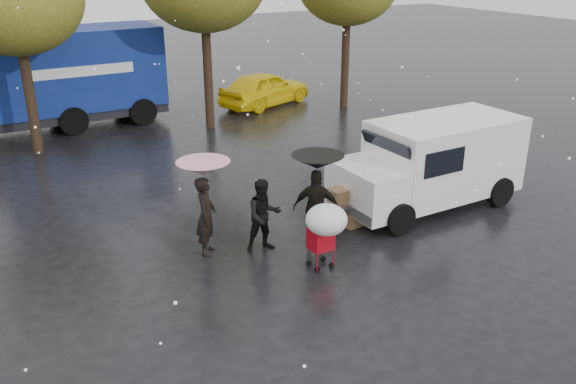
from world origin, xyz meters
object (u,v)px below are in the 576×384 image
white_van (433,162)px  blue_truck (52,80)px  shopping_cart (326,223)px  vendor_cart (350,193)px  person_pink (206,216)px  yellow_taxi (265,88)px  person_black (317,208)px

white_van → blue_truck: (-6.76, 12.21, 0.60)m
blue_truck → white_van: bearing=-61.0°
shopping_cart → blue_truck: blue_truck is taller
vendor_cart → blue_truck: 12.82m
person_pink → yellow_taxi: person_pink is taller
white_van → yellow_taxi: bearing=83.2°
vendor_cart → shopping_cart: (-1.87, -1.71, 0.34)m
white_van → blue_truck: size_ratio=0.59×
vendor_cart → shopping_cart: bearing=-137.5°
person_black → vendor_cart: person_black is taller
vendor_cart → yellow_taxi: size_ratio=0.36×
vendor_cart → shopping_cart: 2.56m
person_pink → white_van: bearing=-60.8°
person_black → blue_truck: bearing=-37.7°
person_pink → yellow_taxi: bearing=-0.6°
person_pink → blue_truck: bearing=37.1°
vendor_cart → shopping_cart: size_ratio=1.04×
vendor_cart → yellow_taxi: 11.75m
shopping_cart → yellow_taxi: shopping_cart is taller
person_pink → white_van: 6.01m
vendor_cart → white_van: size_ratio=0.31×
person_black → vendor_cart: 1.56m
vendor_cart → blue_truck: (-4.39, 12.00, 1.03)m
shopping_cart → person_black: bearing=65.7°
person_black → yellow_taxi: size_ratio=0.42×
yellow_taxi → shopping_cart: bearing=138.0°
vendor_cart → person_pink: bearing=176.5°
blue_truck → shopping_cart: bearing=-79.6°
shopping_cart → vendor_cart: bearing=42.5°
vendor_cart → white_van: bearing=-5.1°
yellow_taxi → blue_truck: bearing=65.5°
person_black → person_pink: bearing=17.0°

